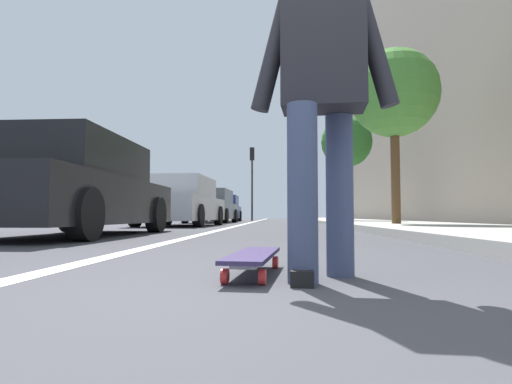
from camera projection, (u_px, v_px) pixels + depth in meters
name	position (u px, v px, depth m)	size (l,w,h in m)	color
ground_plane	(273.00, 228.00, 10.96)	(80.00, 80.00, 0.00)	#38383D
lane_stripe_white	(253.00, 222.00, 20.98)	(52.00, 0.16, 0.01)	silver
sidewalk_curb	(350.00, 221.00, 18.76)	(52.00, 3.20, 0.12)	#9E9B93
building_facade	(387.00, 97.00, 22.98)	(40.00, 1.20, 13.50)	slate
skateboard	(253.00, 257.00, 2.19)	(0.85, 0.27, 0.11)	red
skater_person	(322.00, 86.00, 2.07)	(0.45, 0.72, 1.64)	#384260
parked_car_near	(76.00, 189.00, 6.51)	(4.54, 1.90, 1.49)	black
parked_car_mid	(181.00, 203.00, 12.98)	(4.68, 2.17, 1.47)	#B7B7BC
parked_car_far	(211.00, 207.00, 18.93)	(4.54, 2.02, 1.47)	#4C5156
parked_car_end	(223.00, 209.00, 24.58)	(4.05, 1.94, 1.47)	navy
traffic_light	(252.00, 170.00, 26.80)	(0.33, 0.28, 4.62)	#2D2D2D
street_tree_mid	(394.00, 94.00, 10.17)	(2.11, 2.11, 4.30)	brown
street_tree_far	(347.00, 143.00, 17.27)	(2.05, 2.05, 4.34)	brown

